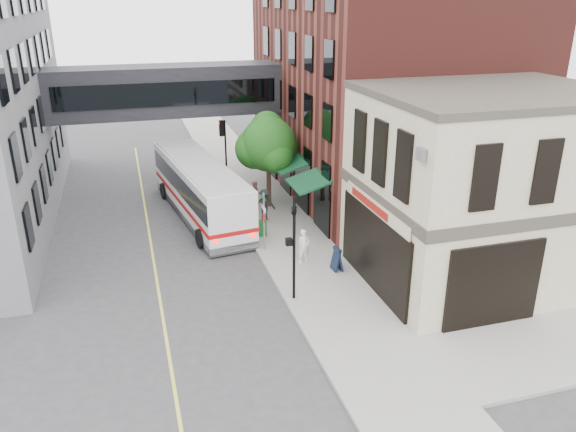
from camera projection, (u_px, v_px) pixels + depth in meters
ground at (299, 328)px, 21.70m from camera, size 120.00×120.00×0.00m
sidewalk_main at (262, 202)px, 34.68m from camera, size 4.00×60.00×0.15m
corner_building at (483, 188)px, 24.29m from camera, size 10.19×8.12×8.45m
brick_building at (380, 81)px, 35.14m from camera, size 13.76×18.00×14.00m
skyway_bridge at (166, 90)px, 34.58m from camera, size 14.00×3.18×3.00m
traffic_signal_near at (293, 236)px, 22.48m from camera, size 0.44×0.22×4.60m
traffic_signal_far at (223, 141)px, 35.71m from camera, size 0.53×0.28×4.50m
street_sign_pole at (264, 216)px, 27.33m from camera, size 0.08×0.75×3.00m
street_tree at (267, 144)px, 32.63m from camera, size 3.80×3.20×5.60m
lane_marking at (150, 241)px, 29.30m from camera, size 0.12×40.00×0.01m
bus at (200, 187)px, 32.01m from camera, size 4.21×11.97×3.16m
pedestrian_a at (304, 246)px, 26.39m from camera, size 0.67×0.50×1.65m
pedestrian_b at (256, 194)px, 33.26m from camera, size 0.80×0.63×1.63m
pedestrian_c at (265, 205)px, 31.30m from camera, size 1.24×0.77×1.85m
newspaper_box at (263, 228)px, 29.49m from camera, size 0.51×0.48×0.84m
sandwich_board at (337, 259)px, 25.73m from camera, size 0.44×0.65×1.11m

